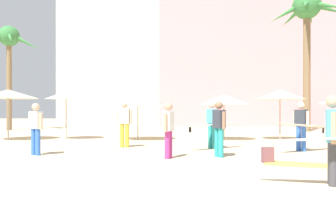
{
  "coord_description": "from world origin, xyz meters",
  "views": [
    {
      "loc": [
        -0.58,
        -6.13,
        1.39
      ],
      "look_at": [
        -0.87,
        4.31,
        1.36
      ],
      "focal_mm": 38.36,
      "sensor_mm": 36.0,
      "label": 1
    }
  ],
  "objects_px": {
    "palm_tree_far_left": "(307,18)",
    "beach_towel": "(302,165)",
    "cafe_umbrella_0": "(280,95)",
    "palm_tree_left": "(9,45)",
    "person_far_left": "(36,127)",
    "backpack": "(268,155)",
    "person_mid_center": "(302,125)",
    "person_near_left": "(219,126)",
    "cafe_umbrella_3": "(8,94)",
    "person_mid_right": "(124,122)",
    "cafe_umbrella_2": "(66,95)",
    "person_far_right": "(212,124)",
    "person_mid_left": "(335,137)",
    "cafe_umbrella_5": "(224,100)",
    "cafe_umbrella_1": "(138,101)",
    "person_near_right": "(168,128)"
  },
  "relations": [
    {
      "from": "palm_tree_far_left",
      "to": "beach_towel",
      "type": "relative_size",
      "value": 5.17
    },
    {
      "from": "cafe_umbrella_0",
      "to": "palm_tree_left",
      "type": "bearing_deg",
      "value": 153.79
    },
    {
      "from": "person_far_left",
      "to": "backpack",
      "type": "bearing_deg",
      "value": 108.52
    },
    {
      "from": "person_mid_center",
      "to": "person_near_left",
      "type": "height_order",
      "value": "person_mid_center"
    },
    {
      "from": "cafe_umbrella_3",
      "to": "person_mid_right",
      "type": "bearing_deg",
      "value": -28.4
    },
    {
      "from": "cafe_umbrella_2",
      "to": "person_far_right",
      "type": "height_order",
      "value": "cafe_umbrella_2"
    },
    {
      "from": "cafe_umbrella_0",
      "to": "person_far_right",
      "type": "relative_size",
      "value": 1.04
    },
    {
      "from": "person_far_right",
      "to": "palm_tree_left",
      "type": "bearing_deg",
      "value": 97.51
    },
    {
      "from": "cafe_umbrella_2",
      "to": "person_mid_left",
      "type": "distance_m",
      "value": 13.8
    },
    {
      "from": "cafe_umbrella_3",
      "to": "cafe_umbrella_5",
      "type": "relative_size",
      "value": 1.16
    },
    {
      "from": "cafe_umbrella_1",
      "to": "cafe_umbrella_2",
      "type": "height_order",
      "value": "cafe_umbrella_2"
    },
    {
      "from": "cafe_umbrella_2",
      "to": "person_near_left",
      "type": "distance_m",
      "value": 9.6
    },
    {
      "from": "person_far_right",
      "to": "person_near_right",
      "type": "bearing_deg",
      "value": -159.51
    },
    {
      "from": "cafe_umbrella_2",
      "to": "person_far_left",
      "type": "bearing_deg",
      "value": -80.67
    },
    {
      "from": "person_mid_left",
      "to": "person_mid_right",
      "type": "bearing_deg",
      "value": -36.61
    },
    {
      "from": "cafe_umbrella_0",
      "to": "cafe_umbrella_2",
      "type": "bearing_deg",
      "value": 178.85
    },
    {
      "from": "beach_towel",
      "to": "person_mid_center",
      "type": "xyz_separation_m",
      "value": [
        1.05,
        3.04,
        0.91
      ]
    },
    {
      "from": "person_mid_left",
      "to": "person_near_left",
      "type": "bearing_deg",
      "value": -50.1
    },
    {
      "from": "person_mid_left",
      "to": "person_far_right",
      "type": "xyz_separation_m",
      "value": [
        -1.63,
        6.46,
        0.02
      ]
    },
    {
      "from": "person_near_left",
      "to": "person_near_right",
      "type": "bearing_deg",
      "value": 165.7
    },
    {
      "from": "cafe_umbrella_2",
      "to": "beach_towel",
      "type": "xyz_separation_m",
      "value": [
        8.73,
        -8.2,
        -2.16
      ]
    },
    {
      "from": "cafe_umbrella_0",
      "to": "cafe_umbrella_5",
      "type": "relative_size",
      "value": 1.0
    },
    {
      "from": "palm_tree_far_left",
      "to": "cafe_umbrella_5",
      "type": "bearing_deg",
      "value": -131.68
    },
    {
      "from": "person_mid_left",
      "to": "person_far_right",
      "type": "bearing_deg",
      "value": -57.62
    },
    {
      "from": "person_near_left",
      "to": "person_near_right",
      "type": "relative_size",
      "value": 1.03
    },
    {
      "from": "person_far_left",
      "to": "person_mid_left",
      "type": "bearing_deg",
      "value": 88.93
    },
    {
      "from": "person_mid_left",
      "to": "person_near_left",
      "type": "distance_m",
      "value": 4.48
    },
    {
      "from": "backpack",
      "to": "person_near_left",
      "type": "relative_size",
      "value": 0.25
    },
    {
      "from": "cafe_umbrella_2",
      "to": "person_mid_right",
      "type": "bearing_deg",
      "value": -48.07
    },
    {
      "from": "person_mid_left",
      "to": "person_near_left",
      "type": "relative_size",
      "value": 1.87
    },
    {
      "from": "person_mid_left",
      "to": "person_mid_center",
      "type": "height_order",
      "value": "person_mid_center"
    },
    {
      "from": "beach_towel",
      "to": "person_near_left",
      "type": "distance_m",
      "value": 2.63
    },
    {
      "from": "beach_towel",
      "to": "person_mid_center",
      "type": "distance_m",
      "value": 3.34
    },
    {
      "from": "person_near_right",
      "to": "person_mid_left",
      "type": "bearing_deg",
      "value": -31.07
    },
    {
      "from": "person_far_left",
      "to": "cafe_umbrella_3",
      "type": "bearing_deg",
      "value": -117.54
    },
    {
      "from": "cafe_umbrella_1",
      "to": "backpack",
      "type": "xyz_separation_m",
      "value": [
        4.35,
        -7.51,
        -1.65
      ]
    },
    {
      "from": "cafe_umbrella_3",
      "to": "beach_towel",
      "type": "distance_m",
      "value": 13.85
    },
    {
      "from": "cafe_umbrella_1",
      "to": "cafe_umbrella_3",
      "type": "height_order",
      "value": "cafe_umbrella_3"
    },
    {
      "from": "palm_tree_far_left",
      "to": "cafe_umbrella_1",
      "type": "bearing_deg",
      "value": -145.26
    },
    {
      "from": "cafe_umbrella_1",
      "to": "person_mid_right",
      "type": "bearing_deg",
      "value": -91.84
    },
    {
      "from": "person_mid_center",
      "to": "person_mid_right",
      "type": "relative_size",
      "value": 1.41
    },
    {
      "from": "person_mid_left",
      "to": "person_mid_center",
      "type": "distance_m",
      "value": 5.87
    },
    {
      "from": "palm_tree_left",
      "to": "person_near_left",
      "type": "bearing_deg",
      "value": -47.86
    },
    {
      "from": "palm_tree_left",
      "to": "person_far_right",
      "type": "xyz_separation_m",
      "value": [
        13.57,
        -12.67,
        -5.24
      ]
    },
    {
      "from": "palm_tree_left",
      "to": "person_mid_right",
      "type": "bearing_deg",
      "value": -49.77
    },
    {
      "from": "cafe_umbrella_0",
      "to": "cafe_umbrella_3",
      "type": "bearing_deg",
      "value": -178.4
    },
    {
      "from": "person_near_left",
      "to": "person_mid_left",
      "type": "bearing_deg",
      "value": -95.65
    },
    {
      "from": "palm_tree_left",
      "to": "cafe_umbrella_1",
      "type": "distance_m",
      "value": 14.14
    },
    {
      "from": "cafe_umbrella_1",
      "to": "person_far_left",
      "type": "relative_size",
      "value": 1.6
    },
    {
      "from": "palm_tree_far_left",
      "to": "person_mid_left",
      "type": "height_order",
      "value": "palm_tree_far_left"
    }
  ]
}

